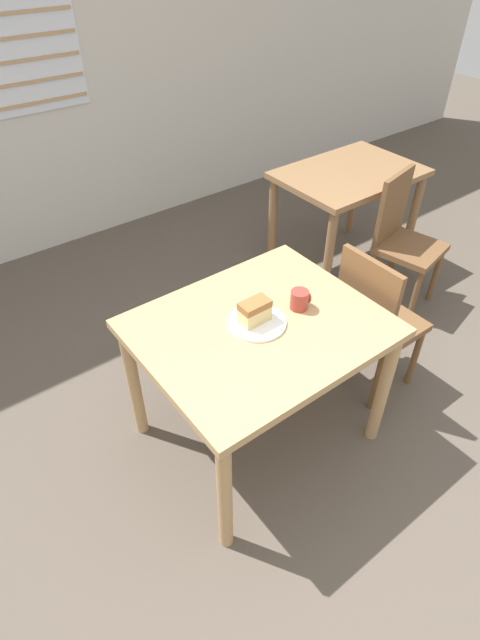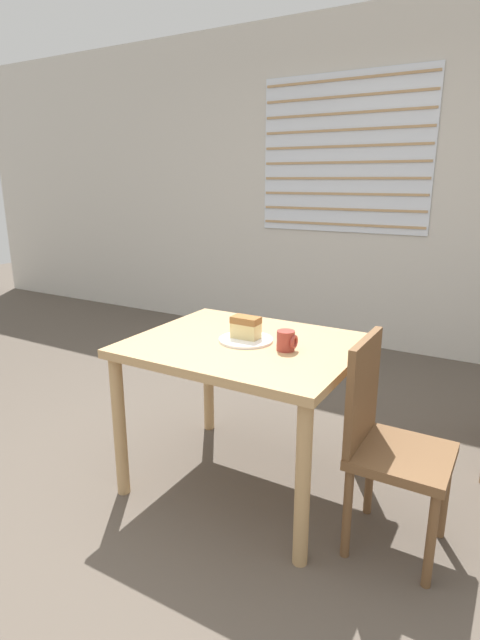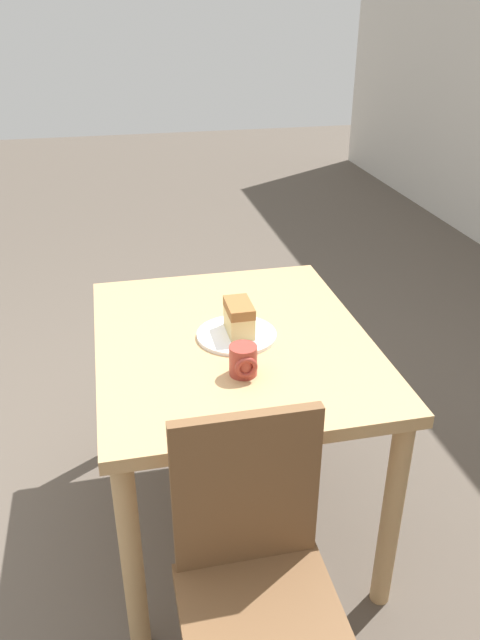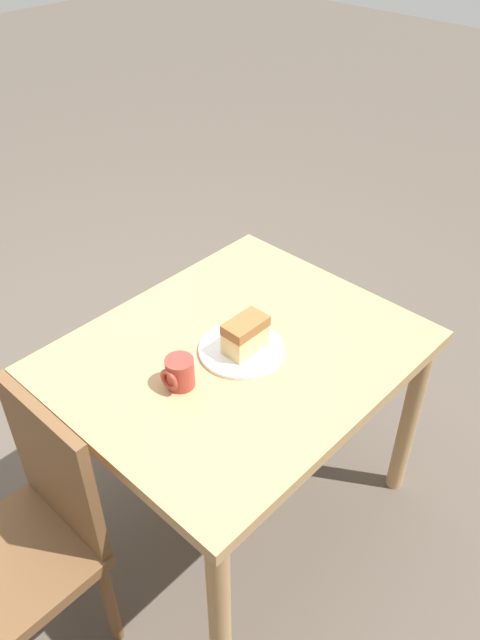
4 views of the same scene
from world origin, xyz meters
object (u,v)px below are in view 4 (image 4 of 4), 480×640
object	(u,v)px
dining_table_near	(237,375)
chair_near_window	(33,536)
cake_slice	(245,335)
coffee_mug	(179,373)
plate	(242,350)

from	to	relation	value
dining_table_near	chair_near_window	world-z (taller)	chair_near_window
cake_slice	coffee_mug	size ratio (longest dim) A/B	1.46
dining_table_near	chair_near_window	xyz separation A→B (m)	(0.69, -0.09, -0.16)
dining_table_near	chair_near_window	size ratio (longest dim) A/B	1.17
chair_near_window	cake_slice	world-z (taller)	chair_near_window
plate	coffee_mug	distance (m)	0.22
cake_slice	plate	bearing A→B (deg)	-56.82
cake_slice	coffee_mug	xyz separation A→B (m)	(0.23, -0.04, -0.02)
chair_near_window	coffee_mug	world-z (taller)	chair_near_window
plate	coffee_mug	world-z (taller)	coffee_mug
dining_table_near	coffee_mug	world-z (taller)	coffee_mug
cake_slice	dining_table_near	bearing A→B (deg)	-65.26
dining_table_near	coffee_mug	distance (m)	0.26
chair_near_window	coffee_mug	bearing A→B (deg)	80.92
chair_near_window	plate	size ratio (longest dim) A/B	3.48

